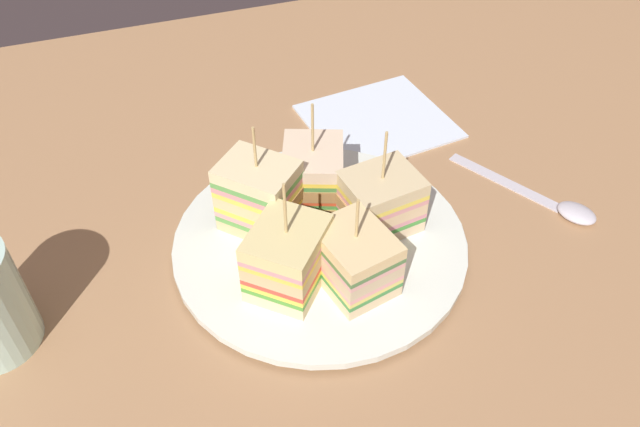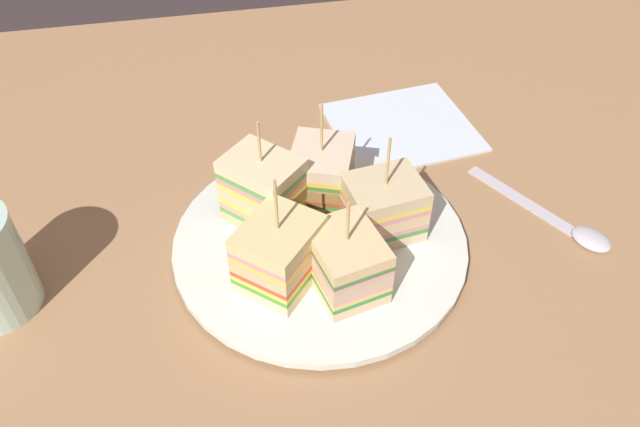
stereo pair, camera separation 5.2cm
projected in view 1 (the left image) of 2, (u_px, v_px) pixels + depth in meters
The scene contains 10 objects.
ground_plane at pixel (320, 255), 56.02cm from camera, with size 129.98×92.88×1.80cm, color #A67952.
plate at pixel (320, 243), 54.87cm from camera, with size 25.25×25.25×1.25cm.
sandwich_wedge_0 at pixel (382, 206), 53.66cm from camera, with size 6.90×5.96×9.97cm.
sandwich_wedge_1 at pixel (313, 174), 56.60cm from camera, with size 7.11×7.69×10.08cm.
sandwich_wedge_2 at pixel (259, 196), 53.62cm from camera, with size 7.74×7.77×10.39cm.
sandwich_wedge_3 at pixel (288, 258), 49.02cm from camera, with size 8.00×8.09×10.56cm.
sandwich_wedge_4 at pixel (354, 259), 49.29cm from camera, with size 6.21×7.18×8.96cm.
chip_pile at pixel (310, 243), 52.57cm from camera, with size 6.77×6.61×2.49cm.
spoon at pixel (556, 204), 58.93cm from camera, with size 9.04×14.12×1.00cm.
napkin at pixel (378, 120), 68.75cm from camera, with size 14.47×13.24×0.50cm, color white.
Camera 1 is at (-12.60, -35.61, 40.64)cm, focal length 35.59 mm.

